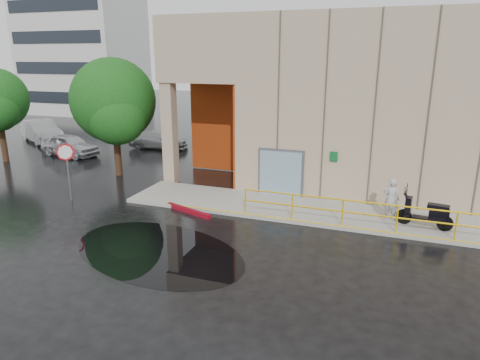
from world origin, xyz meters
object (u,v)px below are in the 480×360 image
object	(u,v)px
stop_sign	(66,159)
car_a	(70,145)
car_b	(41,131)
car_c	(158,140)
tree_near	(114,104)
scooter	(427,205)
red_curb	(188,211)
person	(391,199)

from	to	relation	value
stop_sign	car_a	bearing A→B (deg)	106.44
car_b	car_c	xyz separation A→B (m)	(9.35, 0.96, -0.21)
car_a	car_b	bearing A→B (deg)	69.02
car_a	tree_near	bearing A→B (deg)	-107.66
scooter	stop_sign	size ratio (longest dim) A/B	0.77
scooter	car_b	bearing A→B (deg)	171.56
car_b	tree_near	distance (m)	12.92
red_curb	tree_near	xyz separation A→B (m)	(-6.01, 3.83, 3.73)
scooter	red_curb	distance (m)	9.17
stop_sign	scooter	bearing A→B (deg)	-18.08
red_curb	car_b	bearing A→B (deg)	150.02
tree_near	scooter	bearing A→B (deg)	-9.80
scooter	red_curb	size ratio (longest dim) A/B	0.83
red_curb	car_b	size ratio (longest dim) A/B	0.49
stop_sign	car_b	bearing A→B (deg)	113.78
car_c	scooter	bearing A→B (deg)	-127.08
stop_sign	red_curb	distance (m)	5.93
car_c	car_b	bearing A→B (deg)	88.57
stop_sign	car_a	world-z (taller)	stop_sign
stop_sign	person	bearing A→B (deg)	-16.00
car_a	car_b	xyz separation A→B (m)	(-5.21, 3.04, 0.11)
person	car_c	world-z (taller)	person
red_curb	car_b	world-z (taller)	car_b
red_curb	tree_near	size ratio (longest dim) A/B	0.39
tree_near	car_b	bearing A→B (deg)	151.46
scooter	stop_sign	xyz separation A→B (m)	(-14.67, -1.62, 0.88)
car_a	person	bearing A→B (deg)	-95.53
person	car_b	size ratio (longest dim) A/B	0.34
person	car_c	size ratio (longest dim) A/B	0.40
car_c	car_a	bearing A→B (deg)	126.78
person	stop_sign	xyz separation A→B (m)	(-13.44, -1.98, 0.92)
scooter	tree_near	size ratio (longest dim) A/B	0.32
scooter	car_c	xyz separation A→B (m)	(-16.73, 9.57, -0.42)
tree_near	person	bearing A→B (deg)	-9.20
red_curb	tree_near	world-z (taller)	tree_near
stop_sign	car_a	distance (m)	9.56
car_b	tree_near	size ratio (longest dim) A/B	0.80
car_b	car_c	world-z (taller)	car_b
red_curb	car_a	bearing A→B (deg)	150.15
scooter	car_c	bearing A→B (deg)	160.05
scooter	car_b	xyz separation A→B (m)	(-26.08, 8.60, -0.21)
red_curb	car_a	xyz separation A→B (m)	(-11.83, 6.79, 0.61)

